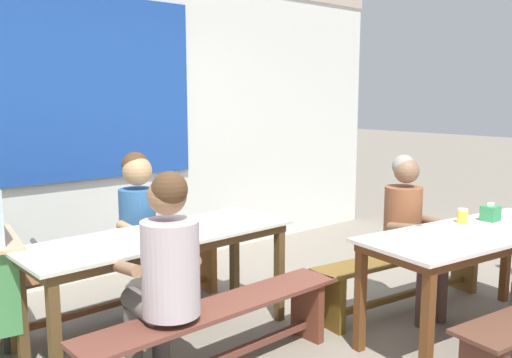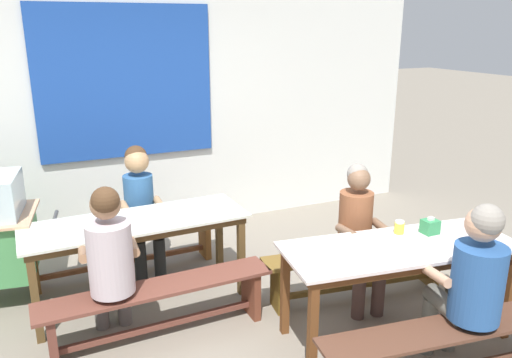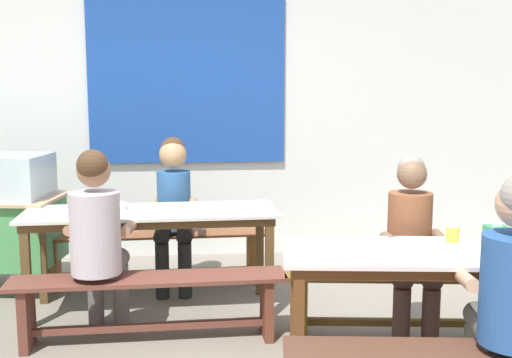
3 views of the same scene
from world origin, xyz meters
TOP-DOWN VIEW (x-y plane):
  - backdrop_wall at (-0.01, 2.62)m, footprint 6.63×0.23m
  - dining_table_far at (-0.65, 0.99)m, footprint 1.88×0.70m
  - dining_table_near at (1.06, -0.34)m, footprint 1.87×0.90m
  - bench_far_back at (-0.66, 1.61)m, footprint 1.90×0.32m
  - bench_far_front at (-0.63, 0.37)m, footprint 1.81×0.36m
  - bench_near_back at (1.14, 0.27)m, footprint 1.77×0.50m
  - person_center_facing at (-0.49, 1.54)m, footprint 0.39×0.56m
  - person_right_near_table at (1.08, 0.21)m, footprint 0.44×0.53m
  - person_left_back_turned at (-0.96, 0.43)m, footprint 0.45×0.56m
  - tissue_box at (1.42, -0.26)m, footprint 0.12×0.11m
  - condiment_jar at (1.20, -0.16)m, footprint 0.08×0.08m
  - soup_bowl at (-0.91, 1.05)m, footprint 0.18×0.18m

SIDE VIEW (x-z plane):
  - bench_far_back at x=-0.66m, z-range 0.07..0.52m
  - bench_far_front at x=-0.63m, z-range 0.08..0.53m
  - bench_near_back at x=1.14m, z-range 0.09..0.53m
  - dining_table_near at x=1.06m, z-range 0.31..1.08m
  - dining_table_far at x=-0.65m, z-range 0.31..1.08m
  - person_right_near_table at x=1.08m, z-range 0.08..1.32m
  - person_center_facing at x=-0.49m, z-range 0.10..1.37m
  - person_left_back_turned at x=-0.96m, z-range 0.09..1.38m
  - soup_bowl at x=-0.91m, z-range 0.77..0.82m
  - condiment_jar at x=1.20m, z-range 0.77..0.88m
  - tissue_box at x=1.42m, z-range 0.76..0.90m
  - backdrop_wall at x=-0.01m, z-range 0.07..3.08m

